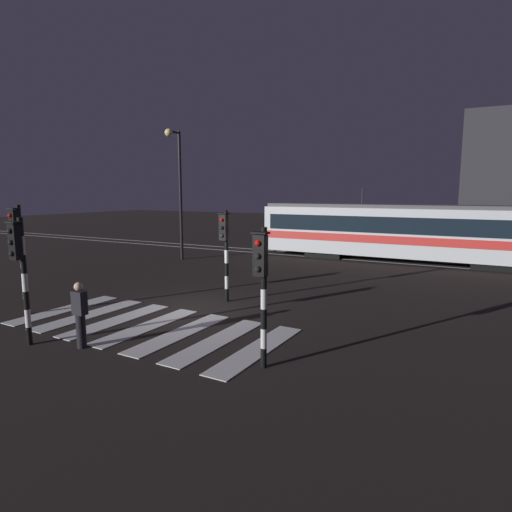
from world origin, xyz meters
name	(u,v)px	position (x,y,z in m)	size (l,w,h in m)	color
ground_plane	(190,310)	(0.00, 0.00, 0.00)	(120.00, 120.00, 0.00)	black
rail_near	(322,257)	(0.00, 13.19, 0.01)	(80.00, 0.12, 0.03)	#59595E
rail_far	(330,254)	(0.00, 14.62, 0.01)	(80.00, 0.12, 0.03)	#59595E
crosswalk_zebra	(147,326)	(0.00, -2.05, 0.01)	(8.29, 4.13, 0.02)	silver
traffic_light_kerb_mid_left	(20,262)	(-1.66, -4.73, 2.19)	(0.36, 0.42, 3.32)	black
traffic_light_corner_near_left	(18,243)	(-4.37, -3.01, 2.34)	(0.36, 0.42, 3.55)	black
traffic_light_median_centre	(225,242)	(0.49, 1.49, 2.18)	(0.36, 0.42, 3.31)	black
traffic_light_corner_near_right	(262,277)	(4.38, -3.14, 2.11)	(0.36, 0.42, 3.19)	black
street_lamp_trackside_left	(177,179)	(-7.13, 8.49, 4.67)	(0.44, 1.21, 7.40)	black
tram	(405,231)	(4.61, 13.90, 1.75)	(16.70, 2.58, 4.15)	silver
pedestrian_waiting_at_kerb	(80,315)	(-0.27, -4.15, 0.88)	(0.36, 0.24, 1.71)	black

